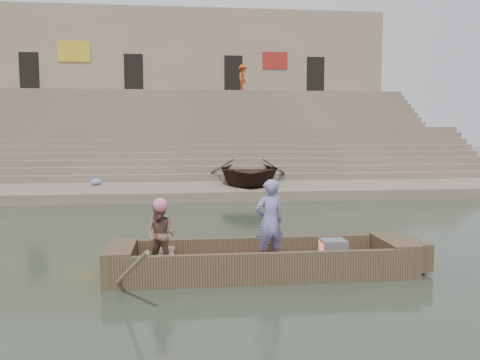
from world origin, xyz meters
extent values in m
plane|color=#2C3729|center=(0.00, 0.00, 0.00)|extent=(120.00, 120.00, 0.00)
cube|color=gray|center=(0.00, 8.00, 0.20)|extent=(32.00, 4.00, 0.40)
cube|color=gray|center=(0.00, 15.50, 1.40)|extent=(32.00, 3.00, 2.80)
cube|color=gray|center=(0.00, 22.50, 2.60)|extent=(32.00, 3.00, 5.20)
cube|color=gray|center=(0.00, 10.25, 0.35)|extent=(32.00, 0.50, 0.70)
cube|color=gray|center=(0.00, 10.75, 0.50)|extent=(32.00, 0.50, 1.00)
cube|color=gray|center=(0.00, 11.25, 0.65)|extent=(32.00, 0.50, 1.30)
cube|color=gray|center=(0.00, 11.75, 0.80)|extent=(32.00, 0.50, 1.60)
cube|color=gray|center=(0.00, 12.25, 0.95)|extent=(32.00, 0.50, 1.90)
cube|color=gray|center=(0.00, 12.75, 1.10)|extent=(32.00, 0.50, 2.20)
cube|color=gray|center=(0.00, 13.25, 1.25)|extent=(32.00, 0.50, 2.50)
cube|color=gray|center=(0.00, 13.75, 1.40)|extent=(32.00, 0.50, 2.80)
cube|color=gray|center=(0.00, 17.25, 1.55)|extent=(32.00, 0.50, 3.10)
cube|color=gray|center=(0.00, 17.75, 1.70)|extent=(32.00, 0.50, 3.40)
cube|color=gray|center=(0.00, 18.25, 1.85)|extent=(32.00, 0.50, 3.70)
cube|color=gray|center=(0.00, 18.75, 2.00)|extent=(32.00, 0.50, 4.00)
cube|color=gray|center=(0.00, 19.25, 2.15)|extent=(32.00, 0.50, 4.30)
cube|color=gray|center=(0.00, 19.75, 2.30)|extent=(32.00, 0.50, 4.60)
cube|color=gray|center=(0.00, 20.25, 2.45)|extent=(32.00, 0.50, 4.90)
cube|color=gray|center=(0.00, 20.75, 2.60)|extent=(32.00, 0.50, 5.20)
cube|color=gray|center=(0.00, 26.50, 5.60)|extent=(32.00, 5.00, 11.20)
cube|color=black|center=(-9.00, 24.05, 6.60)|extent=(1.30, 0.18, 2.60)
cube|color=black|center=(-2.00, 24.05, 6.60)|extent=(1.30, 0.18, 2.60)
cube|color=black|center=(5.00, 24.05, 6.60)|extent=(1.30, 0.18, 2.60)
cube|color=black|center=(11.00, 24.05, 6.60)|extent=(1.30, 0.18, 2.60)
cube|color=gold|center=(-6.00, 23.98, 8.00)|extent=(2.20, 0.10, 1.40)
cube|color=maroon|center=(8.00, 23.98, 7.60)|extent=(1.80, 0.10, 1.20)
cube|color=brown|center=(2.84, -2.87, 0.11)|extent=(5.00, 1.30, 0.22)
cube|color=brown|center=(2.84, -3.49, 0.28)|extent=(5.20, 0.12, 0.56)
cube|color=brown|center=(2.84, -2.25, 0.28)|extent=(5.20, 0.12, 0.56)
cube|color=brown|center=(0.29, -2.87, 0.30)|extent=(0.50, 1.30, 0.60)
cube|color=brown|center=(5.39, -2.87, 0.30)|extent=(0.50, 1.30, 0.60)
cube|color=brown|center=(5.79, -2.87, 0.32)|extent=(0.35, 0.90, 0.50)
cube|color=#937A5B|center=(1.09, -2.87, 0.40)|extent=(0.30, 1.20, 0.08)
cylinder|color=#937A5B|center=(0.44, -3.77, 0.30)|extent=(1.03, 2.10, 1.36)
sphere|color=pink|center=(1.01, -3.01, 1.35)|extent=(0.26, 0.26, 0.26)
imported|color=navy|center=(2.97, -2.94, 1.00)|extent=(0.65, 0.51, 1.55)
imported|color=#20624D|center=(1.01, -3.01, 0.81)|extent=(0.71, 0.64, 1.19)
cube|color=slate|center=(4.20, -2.87, 0.42)|extent=(0.46, 0.42, 0.40)
cube|color=#E5593F|center=(3.99, -2.87, 0.42)|extent=(0.04, 0.34, 0.32)
imported|color=#2D2116|center=(4.10, 8.75, 0.93)|extent=(4.16, 5.46, 1.06)
imported|color=#A93E1C|center=(5.40, 21.64, 6.09)|extent=(1.01, 1.31, 1.78)
ellipsoid|color=#3F5999|center=(-2.15, 8.95, 0.53)|extent=(0.44, 0.44, 0.26)
camera|label=1|loc=(1.44, -11.71, 2.67)|focal=37.08mm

